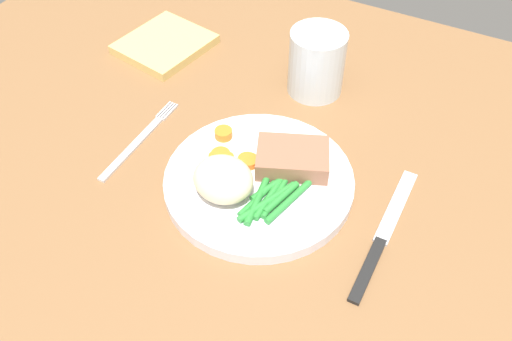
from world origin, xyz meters
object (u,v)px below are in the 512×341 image
at_px(meat_portion, 293,158).
at_px(fork, 140,140).
at_px(napkin, 165,44).
at_px(dinner_plate, 256,180).
at_px(knife, 383,235).
at_px(water_glass, 316,66).

xyz_separation_m(meat_portion, fork, (-0.21, -0.04, -0.03)).
bearing_deg(napkin, dinner_plate, -36.08).
distance_m(fork, knife, 0.34).
height_order(meat_portion, fork, meat_portion).
height_order(dinner_plate, meat_portion, meat_portion).
distance_m(meat_portion, fork, 0.21).
bearing_deg(water_glass, napkin, -176.61).
distance_m(fork, water_glass, 0.27).
relative_size(fork, knife, 0.81).
relative_size(fork, napkin, 1.27).
height_order(knife, water_glass, water_glass).
bearing_deg(meat_portion, dinner_plate, -130.60).
bearing_deg(meat_portion, napkin, 152.23).
xyz_separation_m(dinner_plate, water_glass, (-0.01, 0.21, 0.03)).
distance_m(dinner_plate, knife, 0.17).
bearing_deg(fork, knife, -3.22).
bearing_deg(napkin, meat_portion, -27.77).
distance_m(meat_portion, knife, 0.14).
relative_size(fork, water_glass, 1.76).
bearing_deg(water_glass, dinner_plate, -86.93).
bearing_deg(fork, napkin, 111.51).
relative_size(water_glass, napkin, 0.72).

